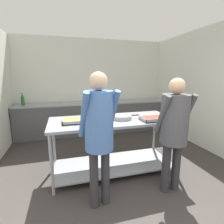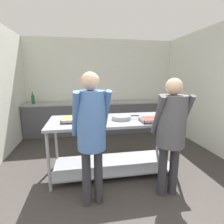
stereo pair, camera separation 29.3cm
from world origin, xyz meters
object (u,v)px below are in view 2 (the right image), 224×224
at_px(plate_stack, 100,122).
at_px(water_bottle, 33,99).
at_px(guest_serving_right, 171,126).
at_px(serving_tray_roast, 76,120).
at_px(sauce_pan, 121,117).
at_px(serving_tray_vegetables, 154,120).
at_px(guest_serving_left, 91,127).

height_order(plate_stack, water_bottle, water_bottle).
bearing_deg(water_bottle, guest_serving_right, -49.88).
height_order(serving_tray_roast, plate_stack, plate_stack).
xyz_separation_m(sauce_pan, guest_serving_right, (0.50, -0.70, 0.02)).
distance_m(serving_tray_vegetables, water_bottle, 3.32).
xyz_separation_m(plate_stack, sauce_pan, (0.38, 0.21, 0.01)).
xyz_separation_m(sauce_pan, water_bottle, (-1.89, 2.13, 0.07)).
relative_size(serving_tray_roast, sauce_pan, 0.93).
height_order(sauce_pan, serving_tray_vegetables, sauce_pan).
bearing_deg(guest_serving_left, plate_stack, 72.88).
bearing_deg(guest_serving_left, water_bottle, 115.60).
height_order(plate_stack, serving_tray_vegetables, plate_stack).
xyz_separation_m(sauce_pan, guest_serving_left, (-0.53, -0.71, 0.08)).
bearing_deg(serving_tray_vegetables, water_bottle, 135.16).
xyz_separation_m(serving_tray_roast, sauce_pan, (0.73, -0.01, 0.01)).
bearing_deg(plate_stack, serving_tray_vegetables, 0.03).
height_order(plate_stack, sauce_pan, sauce_pan).
height_order(sauce_pan, water_bottle, water_bottle).
bearing_deg(water_bottle, sauce_pan, -48.46).
relative_size(serving_tray_roast, plate_stack, 1.87).
height_order(serving_tray_roast, water_bottle, water_bottle).
distance_m(serving_tray_roast, water_bottle, 2.42).
relative_size(sauce_pan, guest_serving_right, 0.28).
xyz_separation_m(plate_stack, guest_serving_right, (0.87, -0.48, 0.03)).
bearing_deg(guest_serving_left, guest_serving_right, 0.43).
height_order(serving_tray_roast, guest_serving_right, guest_serving_right).
bearing_deg(water_bottle, serving_tray_roast, -61.51).
bearing_deg(serving_tray_vegetables, serving_tray_roast, 169.60).
height_order(serving_tray_vegetables, guest_serving_right, guest_serving_right).
bearing_deg(water_bottle, guest_serving_left, -64.40).
xyz_separation_m(plate_stack, serving_tray_vegetables, (0.85, 0.00, -0.00)).
relative_size(serving_tray_vegetables, guest_serving_right, 0.26).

